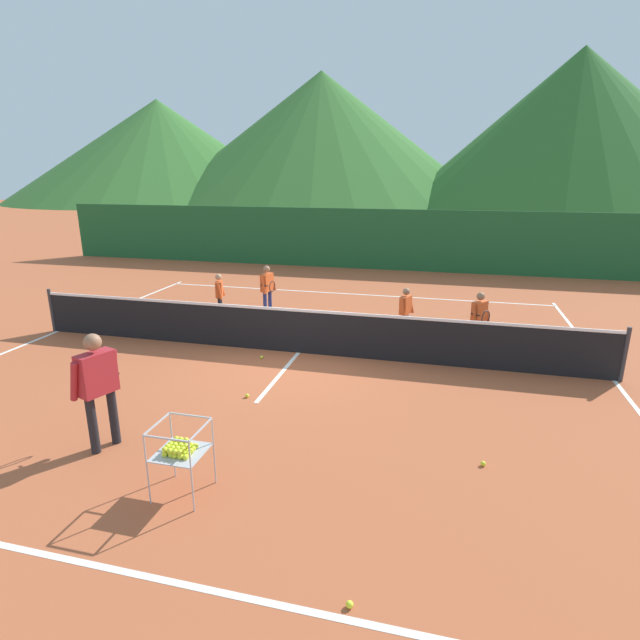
{
  "coord_description": "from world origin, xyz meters",
  "views": [
    {
      "loc": [
        2.91,
        -9.6,
        3.7
      ],
      "look_at": [
        0.55,
        -0.28,
        0.85
      ],
      "focal_mm": 27.84,
      "sensor_mm": 36.0,
      "label": 1
    }
  ],
  "objects": [
    {
      "name": "ground_plane",
      "position": [
        0.0,
        0.0,
        0.0
      ],
      "size": [
        120.0,
        120.0,
        0.0
      ],
      "primitive_type": "plane",
      "color": "#B25633"
    },
    {
      "name": "line_baseline_near",
      "position": [
        0.0,
        -6.28,
        0.0
      ],
      "size": [
        12.26,
        0.08,
        0.01
      ],
      "primitive_type": "cube",
      "color": "white",
      "rests_on": "ground"
    },
    {
      "name": "line_baseline_far",
      "position": [
        0.0,
        5.59,
        0.0
      ],
      "size": [
        12.26,
        0.08,
        0.01
      ],
      "primitive_type": "cube",
      "color": "white",
      "rests_on": "ground"
    },
    {
      "name": "line_sideline_west",
      "position": [
        -6.13,
        0.0,
        0.0
      ],
      "size": [
        0.08,
        11.86,
        0.01
      ],
      "primitive_type": "cube",
      "color": "white",
      "rests_on": "ground"
    },
    {
      "name": "line_sideline_east",
      "position": [
        6.13,
        0.0,
        0.0
      ],
      "size": [
        0.08,
        11.86,
        0.01
      ],
      "primitive_type": "cube",
      "color": "white",
      "rests_on": "ground"
    },
    {
      "name": "line_service_center",
      "position": [
        0.0,
        0.0,
        0.0
      ],
      "size": [
        0.08,
        5.03,
        0.01
      ],
      "primitive_type": "cube",
      "color": "white",
      "rests_on": "ground"
    },
    {
      "name": "tennis_net",
      "position": [
        0.0,
        0.0,
        0.5
      ],
      "size": [
        12.52,
        0.08,
        1.05
      ],
      "color": "#333338",
      "rests_on": "ground"
    },
    {
      "name": "instructor",
      "position": [
        -1.53,
        -4.33,
        1.01
      ],
      "size": [
        0.47,
        0.83,
        1.68
      ],
      "color": "black",
      "rests_on": "ground"
    },
    {
      "name": "student_0",
      "position": [
        -2.75,
        2.01,
        0.72
      ],
      "size": [
        0.3,
        0.5,
        1.2
      ],
      "color": "black",
      "rests_on": "ground"
    },
    {
      "name": "student_1",
      "position": [
        -1.64,
        2.62,
        0.82
      ],
      "size": [
        0.42,
        0.7,
        1.36
      ],
      "color": "navy",
      "rests_on": "ground"
    },
    {
      "name": "student_2",
      "position": [
        2.11,
        1.56,
        0.72
      ],
      "size": [
        0.34,
        0.48,
        1.2
      ],
      "color": "silver",
      "rests_on": "ground"
    },
    {
      "name": "student_3",
      "position": [
        3.72,
        1.19,
        0.77
      ],
      "size": [
        0.44,
        0.69,
        1.27
      ],
      "color": "black",
      "rests_on": "ground"
    },
    {
      "name": "ball_cart",
      "position": [
        0.04,
        -5.01,
        0.6
      ],
      "size": [
        0.58,
        0.58,
        0.9
      ],
      "color": "#B7B7BC",
      "rests_on": "ground"
    },
    {
      "name": "tennis_ball_0",
      "position": [
        -0.64,
        -0.54,
        0.03
      ],
      "size": [
        0.07,
        0.07,
        0.07
      ],
      "primitive_type": "sphere",
      "color": "yellow",
      "rests_on": "ground"
    },
    {
      "name": "tennis_ball_1",
      "position": [
        -0.22,
        -2.35,
        0.03
      ],
      "size": [
        0.07,
        0.07,
        0.07
      ],
      "primitive_type": "sphere",
      "color": "yellow",
      "rests_on": "ground"
    },
    {
      "name": "tennis_ball_3",
      "position": [
        3.59,
        -3.53,
        0.03
      ],
      "size": [
        0.07,
        0.07,
        0.07
      ],
      "primitive_type": "sphere",
      "color": "yellow",
      "rests_on": "ground"
    },
    {
      "name": "tennis_ball_7",
      "position": [
        2.3,
        -6.15,
        0.03
      ],
      "size": [
        0.07,
        0.07,
        0.07
      ],
      "primitive_type": "sphere",
      "color": "yellow",
      "rests_on": "ground"
    },
    {
      "name": "windscreen_fence",
      "position": [
        0.0,
        10.05,
        1.19
      ],
      "size": [
        26.97,
        0.08,
        2.37
      ],
      "primitive_type": "cube",
      "color": "#1E5B2D",
      "rests_on": "ground"
    },
    {
      "name": "hill_0",
      "position": [
        -36.21,
        54.99,
        6.64
      ],
      "size": [
        40.27,
        40.27,
        13.28
      ],
      "primitive_type": "cone",
      "color": "#38702D",
      "rests_on": "ground"
    },
    {
      "name": "hill_1",
      "position": [
        15.98,
        54.58,
        8.43
      ],
      "size": [
        38.54,
        38.54,
        16.85
      ],
      "primitive_type": "cone",
      "color": "#2D6628",
      "rests_on": "ground"
    },
    {
      "name": "hill_2",
      "position": [
        -14.28,
        59.02,
        8.25
      ],
      "size": [
        44.8,
        44.8,
        16.51
      ],
      "primitive_type": "cone",
      "color": "#38702D",
      "rests_on": "ground"
    }
  ]
}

